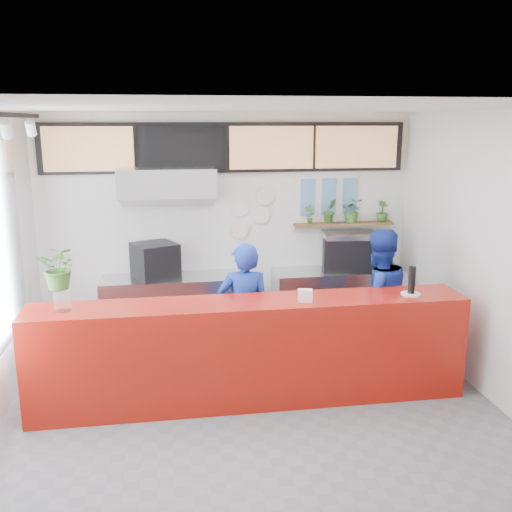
# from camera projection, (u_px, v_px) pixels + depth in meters

# --- Properties ---
(floor) EXTENTS (5.00, 5.00, 0.00)m
(floor) POSITION_uv_depth(u_px,v_px,m) (257.00, 419.00, 5.68)
(floor) COLOR slate
(floor) RESTS_ON ground
(ceiling) EXTENTS (5.00, 5.00, 0.00)m
(ceiling) POSITION_uv_depth(u_px,v_px,m) (257.00, 108.00, 4.98)
(ceiling) COLOR silver
(wall_back) EXTENTS (5.00, 0.00, 5.00)m
(wall_back) POSITION_uv_depth(u_px,v_px,m) (228.00, 226.00, 7.73)
(wall_back) COLOR white
(wall_back) RESTS_ON ground
(wall_right) EXTENTS (0.00, 5.00, 5.00)m
(wall_right) POSITION_uv_depth(u_px,v_px,m) (503.00, 263.00, 5.71)
(wall_right) COLOR white
(wall_right) RESTS_ON ground
(service_counter) EXTENTS (4.50, 0.60, 1.10)m
(service_counter) POSITION_uv_depth(u_px,v_px,m) (251.00, 352.00, 5.93)
(service_counter) COLOR #9F150B
(service_counter) RESTS_ON ground
(cream_band) EXTENTS (5.00, 0.02, 0.80)m
(cream_band) POSITION_uv_depth(u_px,v_px,m) (227.00, 144.00, 7.47)
(cream_band) COLOR beige
(cream_band) RESTS_ON wall_back
(prep_bench) EXTENTS (1.80, 0.60, 0.90)m
(prep_bench) POSITION_uv_depth(u_px,v_px,m) (172.00, 309.00, 7.57)
(prep_bench) COLOR #B2B5BA
(prep_bench) RESTS_ON ground
(panini_oven) EXTENTS (0.67, 0.67, 0.46)m
(panini_oven) POSITION_uv_depth(u_px,v_px,m) (155.00, 261.00, 7.38)
(panini_oven) COLOR black
(panini_oven) RESTS_ON prep_bench
(extraction_hood) EXTENTS (1.20, 0.70, 0.35)m
(extraction_hood) POSITION_uv_depth(u_px,v_px,m) (167.00, 182.00, 7.12)
(extraction_hood) COLOR #B2B5BA
(extraction_hood) RESTS_ON ceiling
(hood_lip) EXTENTS (1.20, 0.69, 0.31)m
(hood_lip) POSITION_uv_depth(u_px,v_px,m) (167.00, 198.00, 7.17)
(hood_lip) COLOR #B2B5BA
(hood_lip) RESTS_ON ceiling
(right_bench) EXTENTS (1.80, 0.60, 0.90)m
(right_bench) POSITION_uv_depth(u_px,v_px,m) (339.00, 301.00, 7.92)
(right_bench) COLOR #B2B5BA
(right_bench) RESTS_ON ground
(espresso_machine) EXTENTS (0.80, 0.65, 0.46)m
(espresso_machine) POSITION_uv_depth(u_px,v_px,m) (349.00, 253.00, 7.78)
(espresso_machine) COLOR black
(espresso_machine) RESTS_ON right_bench
(espresso_tray) EXTENTS (0.78, 0.58, 0.07)m
(espresso_tray) POSITION_uv_depth(u_px,v_px,m) (350.00, 235.00, 7.72)
(espresso_tray) COLOR #B6BABE
(espresso_tray) RESTS_ON espresso_machine
(herb_shelf) EXTENTS (1.40, 0.18, 0.04)m
(herb_shelf) POSITION_uv_depth(u_px,v_px,m) (344.00, 224.00, 7.88)
(herb_shelf) COLOR brown
(herb_shelf) RESTS_ON wall_back
(menu_board_far_left) EXTENTS (1.10, 0.10, 0.55)m
(menu_board_far_left) POSITION_uv_depth(u_px,v_px,m) (89.00, 149.00, 7.11)
(menu_board_far_left) COLOR tan
(menu_board_far_left) RESTS_ON wall_back
(menu_board_mid_left) EXTENTS (1.10, 0.10, 0.55)m
(menu_board_mid_left) POSITION_uv_depth(u_px,v_px,m) (182.00, 148.00, 7.28)
(menu_board_mid_left) COLOR black
(menu_board_mid_left) RESTS_ON wall_back
(menu_board_mid_right) EXTENTS (1.10, 0.10, 0.55)m
(menu_board_mid_right) POSITION_uv_depth(u_px,v_px,m) (271.00, 148.00, 7.46)
(menu_board_mid_right) COLOR tan
(menu_board_mid_right) RESTS_ON wall_back
(menu_board_far_right) EXTENTS (1.10, 0.10, 0.55)m
(menu_board_far_right) POSITION_uv_depth(u_px,v_px,m) (356.00, 147.00, 7.64)
(menu_board_far_right) COLOR tan
(menu_board_far_right) RESTS_ON wall_back
(soffit) EXTENTS (4.80, 0.04, 0.65)m
(soffit) POSITION_uv_depth(u_px,v_px,m) (227.00, 148.00, 7.45)
(soffit) COLOR black
(soffit) RESTS_ON wall_back
(track_rail) EXTENTS (0.05, 2.40, 0.04)m
(track_rail) POSITION_uv_depth(u_px,v_px,m) (5.00, 115.00, 4.68)
(track_rail) COLOR black
(track_rail) RESTS_ON ceiling
(dec_plate_a) EXTENTS (0.24, 0.03, 0.24)m
(dec_plate_a) POSITION_uv_depth(u_px,v_px,m) (239.00, 208.00, 7.67)
(dec_plate_a) COLOR silver
(dec_plate_a) RESTS_ON wall_back
(dec_plate_b) EXTENTS (0.24, 0.03, 0.24)m
(dec_plate_b) POSITION_uv_depth(u_px,v_px,m) (261.00, 215.00, 7.74)
(dec_plate_b) COLOR silver
(dec_plate_b) RESTS_ON wall_back
(dec_plate_c) EXTENTS (0.24, 0.03, 0.24)m
(dec_plate_c) POSITION_uv_depth(u_px,v_px,m) (239.00, 230.00, 7.74)
(dec_plate_c) COLOR silver
(dec_plate_c) RESTS_ON wall_back
(dec_plate_d) EXTENTS (0.24, 0.03, 0.24)m
(dec_plate_d) POSITION_uv_depth(u_px,v_px,m) (265.00, 196.00, 7.69)
(dec_plate_d) COLOR silver
(dec_plate_d) RESTS_ON wall_back
(photo_frame_a) EXTENTS (0.20, 0.02, 0.25)m
(photo_frame_a) POSITION_uv_depth(u_px,v_px,m) (308.00, 188.00, 7.77)
(photo_frame_a) COLOR #598CBF
(photo_frame_a) RESTS_ON wall_back
(photo_frame_b) EXTENTS (0.20, 0.02, 0.25)m
(photo_frame_b) POSITION_uv_depth(u_px,v_px,m) (329.00, 188.00, 7.81)
(photo_frame_b) COLOR #598CBF
(photo_frame_b) RESTS_ON wall_back
(photo_frame_c) EXTENTS (0.20, 0.02, 0.25)m
(photo_frame_c) POSITION_uv_depth(u_px,v_px,m) (350.00, 187.00, 7.86)
(photo_frame_c) COLOR #598CBF
(photo_frame_c) RESTS_ON wall_back
(photo_frame_d) EXTENTS (0.20, 0.02, 0.25)m
(photo_frame_d) POSITION_uv_depth(u_px,v_px,m) (308.00, 206.00, 7.82)
(photo_frame_d) COLOR #598CBF
(photo_frame_d) RESTS_ON wall_back
(photo_frame_e) EXTENTS (0.20, 0.02, 0.25)m
(photo_frame_e) POSITION_uv_depth(u_px,v_px,m) (329.00, 206.00, 7.87)
(photo_frame_e) COLOR #598CBF
(photo_frame_e) RESTS_ON wall_back
(photo_frame_f) EXTENTS (0.20, 0.02, 0.25)m
(photo_frame_f) POSITION_uv_depth(u_px,v_px,m) (350.00, 205.00, 7.91)
(photo_frame_f) COLOR #598CBF
(photo_frame_f) RESTS_ON wall_back
(staff_center) EXTENTS (0.61, 0.42, 1.61)m
(staff_center) POSITION_uv_depth(u_px,v_px,m) (244.00, 314.00, 6.31)
(staff_center) COLOR navy
(staff_center) RESTS_ON ground
(staff_right) EXTENTS (0.93, 0.78, 1.70)m
(staff_right) POSITION_uv_depth(u_px,v_px,m) (377.00, 301.00, 6.62)
(staff_right) COLOR navy
(staff_right) RESTS_ON ground
(herb_a) EXTENTS (0.15, 0.11, 0.26)m
(herb_a) POSITION_uv_depth(u_px,v_px,m) (309.00, 214.00, 7.77)
(herb_a) COLOR #366824
(herb_a) RESTS_ON herb_shelf
(herb_b) EXTENTS (0.22, 0.19, 0.34)m
(herb_b) POSITION_uv_depth(u_px,v_px,m) (330.00, 211.00, 7.80)
(herb_b) COLOR #366824
(herb_b) RESTS_ON herb_shelf
(herb_c) EXTENTS (0.36, 0.33, 0.34)m
(herb_c) POSITION_uv_depth(u_px,v_px,m) (352.00, 210.00, 7.85)
(herb_c) COLOR #366824
(herb_c) RESTS_ON herb_shelf
(herb_d) EXTENTS (0.21, 0.20, 0.30)m
(herb_d) POSITION_uv_depth(u_px,v_px,m) (382.00, 211.00, 7.92)
(herb_d) COLOR #366824
(herb_d) RESTS_ON herb_shelf
(glass_vase) EXTENTS (0.20, 0.20, 0.20)m
(glass_vase) POSITION_uv_depth(u_px,v_px,m) (62.00, 301.00, 5.50)
(glass_vase) COLOR white
(glass_vase) RESTS_ON service_counter
(basil_vase) EXTENTS (0.43, 0.39, 0.43)m
(basil_vase) POSITION_uv_depth(u_px,v_px,m) (60.00, 267.00, 5.42)
(basil_vase) COLOR #366824
(basil_vase) RESTS_ON glass_vase
(napkin_holder) EXTENTS (0.16, 0.11, 0.13)m
(napkin_holder) POSITION_uv_depth(u_px,v_px,m) (305.00, 296.00, 5.78)
(napkin_holder) COLOR white
(napkin_holder) RESTS_ON service_counter
(white_plate) EXTENTS (0.23, 0.23, 0.02)m
(white_plate) POSITION_uv_depth(u_px,v_px,m) (411.00, 294.00, 6.03)
(white_plate) COLOR white
(white_plate) RESTS_ON service_counter
(pepper_mill) EXTENTS (0.09, 0.09, 0.29)m
(pepper_mill) POSITION_uv_depth(u_px,v_px,m) (412.00, 280.00, 5.99)
(pepper_mill) COLOR black
(pepper_mill) RESTS_ON white_plate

